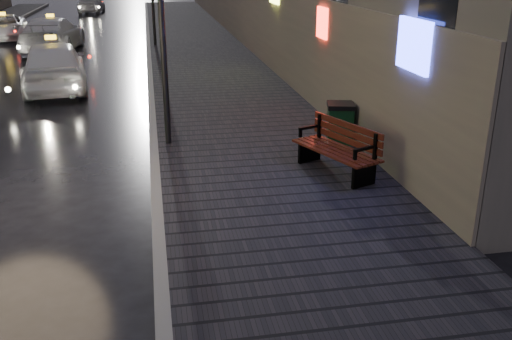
# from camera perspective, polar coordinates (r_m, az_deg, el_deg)

# --- Properties ---
(ground) EXTENTS (120.00, 120.00, 0.00)m
(ground) POSITION_cam_1_polar(r_m,az_deg,el_deg) (8.27, -20.10, -11.83)
(ground) COLOR black
(ground) RESTS_ON ground
(sidewalk) EXTENTS (4.60, 58.00, 0.15)m
(sidewalk) POSITION_cam_1_polar(r_m,az_deg,el_deg) (28.32, -5.75, 12.03)
(sidewalk) COLOR black
(sidewalk) RESTS_ON ground
(curb) EXTENTS (0.20, 58.00, 0.15)m
(curb) POSITION_cam_1_polar(r_m,az_deg,el_deg) (28.23, -10.71, 11.75)
(curb) COLOR slate
(curb) RESTS_ON ground
(bench) EXTENTS (1.40, 2.12, 1.03)m
(bench) POSITION_cam_1_polar(r_m,az_deg,el_deg) (11.51, 8.29, 2.18)
(bench) COLOR black
(bench) RESTS_ON sidewalk
(trash_bin) EXTENTS (0.74, 0.74, 0.94)m
(trash_bin) POSITION_cam_1_polar(r_m,az_deg,el_deg) (13.43, 8.40, 4.71)
(trash_bin) COLOR black
(trash_bin) RESTS_ON sidewalk
(taxi_near) EXTENTS (2.60, 5.18, 1.69)m
(taxi_near) POSITION_cam_1_polar(r_m,az_deg,el_deg) (20.44, -19.55, 9.85)
(taxi_near) COLOR white
(taxi_near) RESTS_ON ground
(taxi_mid) EXTENTS (2.68, 5.64, 1.59)m
(taxi_mid) POSITION_cam_1_polar(r_m,az_deg,el_deg) (29.25, -19.70, 12.66)
(taxi_mid) COLOR silver
(taxi_mid) RESTS_ON ground
(taxi_far) EXTENTS (2.74, 4.93, 1.30)m
(taxi_far) POSITION_cam_1_polar(r_m,az_deg,el_deg) (34.45, -23.89, 12.92)
(taxi_far) COLOR silver
(taxi_far) RESTS_ON ground
(car_far) EXTENTS (2.05, 4.22, 1.39)m
(car_far) POSITION_cam_1_polar(r_m,az_deg,el_deg) (48.63, -16.15, 15.66)
(car_far) COLOR #ABAAB3
(car_far) RESTS_ON ground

